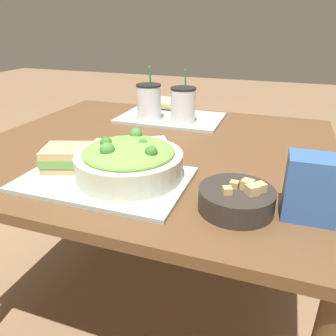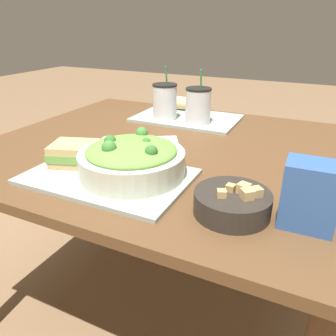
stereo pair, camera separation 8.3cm
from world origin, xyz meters
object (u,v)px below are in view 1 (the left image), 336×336
Objects in this scene: soup_bowl at (237,198)px; sandwich_near at (68,157)px; baguette_far at (164,103)px; salad_bowl at (129,160)px; baguette_near at (111,151)px; chip_bag at (311,188)px; napkin_folded at (145,142)px; drink_cup_red at (183,106)px; drink_cup_dark at (149,103)px.

sandwich_near is at bearing 173.91° from soup_bowl.
soup_bowl reaches higher than baguette_far.
sandwich_near is 1.62× the size of baguette_far.
salad_bowl is at bearing 168.48° from soup_bowl.
baguette_far is (-0.07, 0.65, 0.00)m from baguette_near.
napkin_folded is (-0.54, 0.33, -0.07)m from chip_bag.
soup_bowl is 0.69m from drink_cup_red.
salad_bowl is 1.67× the size of soup_bowl.
salad_bowl is at bearing -115.44° from baguette_near.
salad_bowl is 0.46m from chip_bag.
drink_cup_dark reaches higher than salad_bowl.
chip_bag is at bearing 8.14° from soup_bowl.
salad_bowl reaches higher than sandwich_near.
baguette_far is 0.45m from napkin_folded.
baguette_far is at bearing 100.82° from napkin_folded.
soup_bowl reaches higher than baguette_near.
baguette_near is 0.66m from baguette_far.
drink_cup_dark is 0.28m from napkin_folded.
soup_bowl is (0.30, -0.06, -0.03)m from salad_bowl.
sandwich_near is (-0.50, 0.05, 0.01)m from soup_bowl.
drink_cup_red is (0.18, 0.56, 0.04)m from sandwich_near.
soup_bowl is at bearing -42.91° from napkin_folded.
soup_bowl is 1.20× the size of chip_bag.
sandwich_near is (-0.19, -0.01, -0.02)m from salad_bowl.
chip_bag is (0.47, -0.59, -0.01)m from drink_cup_red.
sandwich_near is 0.74m from baguette_far.
napkin_folded is (-0.38, 0.36, -0.03)m from soup_bowl.
chip_bag is at bearing -4.93° from salad_bowl.
soup_bowl is 1.46× the size of baguette_near.
chip_bag is (0.65, -0.03, 0.03)m from sandwich_near.
drink_cup_red is 0.76m from chip_bag.
baguette_near is 0.48m from drink_cup_dark.
drink_cup_dark reaches higher than chip_bag.
napkin_folded is (0.02, 0.21, -0.04)m from baguette_near.
soup_bowl is at bearing -173.28° from chip_bag.
chip_bag is (0.56, -0.12, 0.03)m from baguette_near.
baguette_far is at bearing 129.64° from drink_cup_red.
baguette_far is (-0.16, 0.73, -0.02)m from salad_bowl.
baguette_near is at bearing 24.69° from sandwich_near.
salad_bowl is 0.31m from napkin_folded.
soup_bowl is 0.52m from napkin_folded.
napkin_folded is at bearing -104.18° from drink_cup_red.
drink_cup_red reaches higher than sandwich_near.
drink_cup_dark reaches higher than baguette_far.
drink_cup_dark is at bearing 135.20° from chip_bag.
soup_bowl is 0.79× the size of drink_cup_dark.
chip_bag reaches higher than napkin_folded.
baguette_far is (-0.47, 0.79, 0.01)m from soup_bowl.
chip_bag is 0.64m from napkin_folded.
napkin_folded is (-0.08, 0.29, -0.06)m from salad_bowl.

